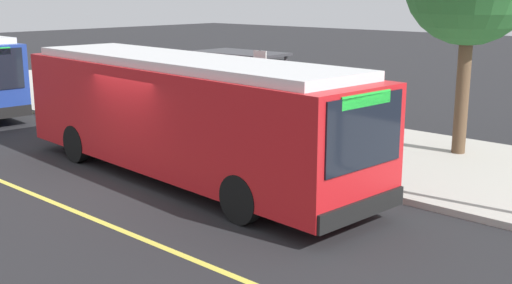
% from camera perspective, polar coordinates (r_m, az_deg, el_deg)
% --- Properties ---
extents(ground_plane, '(120.00, 120.00, 0.00)m').
position_cam_1_polar(ground_plane, '(15.72, -10.76, -3.41)').
color(ground_plane, '#232326').
extents(sidewalk_curb, '(44.00, 6.40, 0.15)m').
position_cam_1_polar(sidewalk_curb, '(19.73, 3.28, 0.41)').
color(sidewalk_curb, '#B7B2A8').
rests_on(sidewalk_curb, ground_plane).
extents(lane_stripe_center, '(36.00, 0.14, 0.01)m').
position_cam_1_polar(lane_stripe_center, '(14.58, -17.71, -5.10)').
color(lane_stripe_center, '#E0D64C').
rests_on(lane_stripe_center, ground_plane).
extents(transit_bus_main, '(10.89, 3.27, 2.95)m').
position_cam_1_polar(transit_bus_main, '(15.41, -6.41, 2.59)').
color(transit_bus_main, red).
rests_on(transit_bus_main, ground_plane).
extents(bus_shelter, '(2.90, 1.60, 2.48)m').
position_cam_1_polar(bus_shelter, '(20.42, -1.44, 6.10)').
color(bus_shelter, '#333338').
rests_on(bus_shelter, sidewalk_curb).
extents(waiting_bench, '(1.60, 0.48, 0.95)m').
position_cam_1_polar(waiting_bench, '(20.28, -0.90, 2.38)').
color(waiting_bench, brown).
rests_on(waiting_bench, sidewalk_curb).
extents(route_sign_post, '(0.44, 0.08, 2.80)m').
position_cam_1_polar(route_sign_post, '(17.17, 0.37, 4.91)').
color(route_sign_post, '#333338').
rests_on(route_sign_post, sidewalk_curb).
extents(pedestrian_commuter, '(0.24, 0.40, 1.69)m').
position_cam_1_polar(pedestrian_commuter, '(20.17, -6.73, 3.63)').
color(pedestrian_commuter, '#282D47').
rests_on(pedestrian_commuter, sidewalk_curb).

